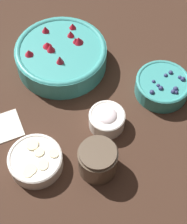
% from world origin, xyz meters
% --- Properties ---
extents(ground_plane, '(4.00, 4.00, 0.00)m').
position_xyz_m(ground_plane, '(0.00, 0.00, 0.00)').
color(ground_plane, '#382319').
extents(bowl_strawberries, '(0.27, 0.27, 0.09)m').
position_xyz_m(bowl_strawberries, '(0.02, 0.17, 0.04)').
color(bowl_strawberries, teal).
rests_on(bowl_strawberries, ground_plane).
extents(bowl_blueberries, '(0.15, 0.15, 0.06)m').
position_xyz_m(bowl_blueberries, '(0.28, 0.01, 0.03)').
color(bowl_blueberries, teal).
rests_on(bowl_blueberries, ground_plane).
extents(bowl_bananas, '(0.14, 0.14, 0.05)m').
position_xyz_m(bowl_bananas, '(-0.10, -0.15, 0.03)').
color(bowl_bananas, silver).
rests_on(bowl_bananas, ground_plane).
extents(bowl_cream, '(0.10, 0.10, 0.06)m').
position_xyz_m(bowl_cream, '(0.10, -0.07, 0.03)').
color(bowl_cream, white).
rests_on(bowl_cream, ground_plane).
extents(jar_chocolate, '(0.10, 0.10, 0.09)m').
position_xyz_m(jar_chocolate, '(0.05, -0.19, 0.04)').
color(jar_chocolate, brown).
rests_on(jar_chocolate, ground_plane).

